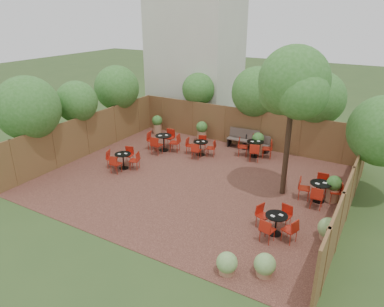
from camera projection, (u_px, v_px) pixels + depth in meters
The scene contains 13 objects.
ground at pixel (194, 181), 15.13m from camera, with size 80.00×80.00×0.00m, color #354F23.
courtyard_paving at pixel (194, 181), 15.13m from camera, with size 12.00×10.00×0.02m, color #331C15.
fence_back at pixel (241, 127), 18.75m from camera, with size 12.00×0.08×2.00m, color brown.
fence_left at pixel (88, 135), 17.57m from camera, with size 0.08×10.00×2.00m, color brown.
fence_right at pixel (349, 195), 11.94m from camera, with size 0.08×10.00×2.00m, color brown.
neighbour_building at pixel (196, 57), 22.14m from camera, with size 5.00×4.00×8.00m, color beige.
overhang_foliage at pixel (198, 101), 16.75m from camera, with size 15.94×10.97×2.75m.
courtyard_tree at pixel (293, 86), 12.52m from camera, with size 2.67×2.57×5.64m.
park_bench_left at pixel (257, 142), 18.17m from camera, with size 1.38×0.54×0.84m.
park_bench_right at pixel (243, 138), 18.50m from camera, with size 1.63×0.59×0.99m.
bistro_tables at pixel (216, 161), 15.90m from camera, with size 9.84×7.39×0.93m.
planters at pixel (225, 141), 17.95m from camera, with size 10.82×3.88×1.11m.
low_shrubs at pixel (283, 249), 10.31m from camera, with size 2.68×3.66×0.72m.
Camera 1 is at (6.81, -11.76, 6.75)m, focal length 33.57 mm.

